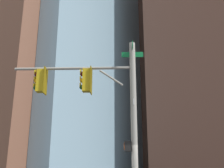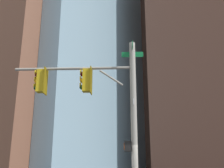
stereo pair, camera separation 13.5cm
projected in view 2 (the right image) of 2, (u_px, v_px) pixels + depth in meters
name	position (u px, v px, depth m)	size (l,w,h in m)	color
signal_pole_assembly	(102.00, 101.00, 11.35)	(5.06, 2.94, 6.96)	#9E998C
building_brick_nearside	(213.00, 22.00, 47.57)	(18.38, 17.26, 51.51)	brown
building_brick_midblock	(16.00, 22.00, 45.06)	(20.98, 14.07, 49.09)	brown
building_glass_tower	(57.00, 6.00, 56.99)	(29.43, 30.00, 67.55)	#8CB2C6
building_brick_farside	(141.00, 76.00, 63.25)	(20.79, 15.62, 43.05)	#4C3328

